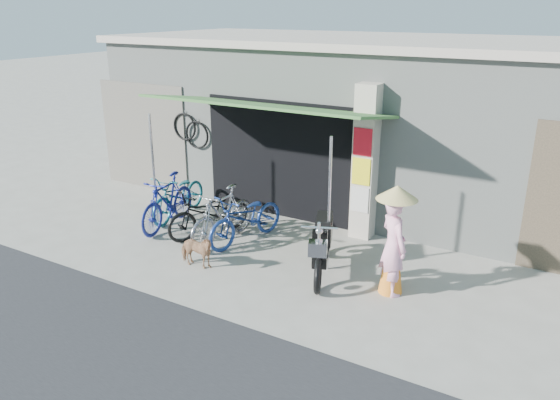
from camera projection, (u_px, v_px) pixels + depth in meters
The scene contains 13 objects.
ground at pixel (261, 274), 9.32m from camera, with size 80.00×80.00×0.00m, color #A09C90.
bicycle_shop at pixel (375, 118), 12.85m from camera, with size 12.30×5.30×3.66m.
shop_pillar at pixel (366, 163), 10.40m from camera, with size 0.42×0.44×3.00m.
awning at pixel (265, 108), 10.23m from camera, with size 4.60×1.88×2.72m.
neighbour_left at pixel (144, 137), 13.37m from camera, with size 2.60×0.06×2.60m, color #6B665B.
bike_teal at pixel (179, 195), 11.69m from camera, with size 0.65×1.87×0.98m, color #196471.
bike_blue at pixel (168, 202), 11.13m from camera, with size 0.52×1.84×1.10m, color navy.
bike_black at pixel (210, 212), 10.75m from camera, with size 0.64×1.83×0.96m, color black.
bike_silver at pixel (223, 216), 10.41m from camera, with size 0.51×1.82×1.09m, color #9F9EA3.
bike_navy at pixel (247, 218), 10.43m from camera, with size 0.65×1.88×0.99m, color navy.
street_dog at pixel (196, 251), 9.46m from camera, with size 0.33×0.73×0.61m, color tan.
moped at pixel (322, 244), 9.24m from camera, with size 0.93×1.91×1.13m.
nun at pixel (394, 241), 8.44m from camera, with size 0.70×0.68×1.79m.
Camera 1 is at (4.51, -7.04, 4.31)m, focal length 35.00 mm.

